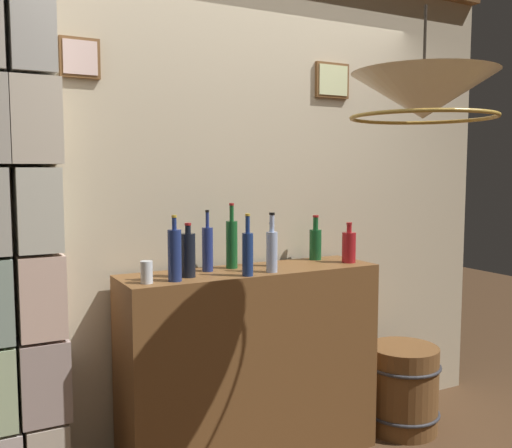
{
  "coord_description": "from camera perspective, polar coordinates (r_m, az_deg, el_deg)",
  "views": [
    {
      "loc": [
        -1.41,
        -1.85,
        1.6
      ],
      "look_at": [
        0.0,
        0.77,
        1.32
      ],
      "focal_mm": 40.05,
      "sensor_mm": 36.0,
      "label": 1
    }
  ],
  "objects": [
    {
      "name": "panelled_rear_partition",
      "position": [
        3.27,
        -2.69,
        4.12
      ],
      "size": [
        3.74,
        0.15,
        2.89
      ],
      "color": "#BCAD8E",
      "rests_on": "ground"
    },
    {
      "name": "liquor_bottle_sherry",
      "position": [
        3.09,
        -2.44,
        -1.91
      ],
      "size": [
        0.06,
        0.06,
        0.35
      ],
      "color": "#175223",
      "rests_on": "bar_shelf_unit"
    },
    {
      "name": "wooden_barrel",
      "position": [
        3.76,
        14.42,
        -15.59
      ],
      "size": [
        0.46,
        0.46,
        0.53
      ],
      "color": "brown",
      "rests_on": "ground"
    },
    {
      "name": "liquor_bottle_rye",
      "position": [
        2.86,
        -6.79,
        -3.02
      ],
      "size": [
        0.07,
        0.07,
        0.27
      ],
      "color": "black",
      "rests_on": "bar_shelf_unit"
    },
    {
      "name": "liquor_bottle_gin",
      "position": [
        3.01,
        -4.86,
        -2.43
      ],
      "size": [
        0.06,
        0.06,
        0.32
      ],
      "color": "navy",
      "rests_on": "bar_shelf_unit"
    },
    {
      "name": "liquor_bottle_vermouth",
      "position": [
        3.41,
        5.95,
        -1.88
      ],
      "size": [
        0.07,
        0.07,
        0.27
      ],
      "color": "#185025",
      "rests_on": "bar_shelf_unit"
    },
    {
      "name": "stone_pillar",
      "position": [
        2.85,
        -23.3,
        1.56
      ],
      "size": [
        0.45,
        0.28,
        2.82
      ],
      "color": "beige",
      "rests_on": "ground"
    },
    {
      "name": "pendant_lamp",
      "position": [
        2.47,
        16.37,
        12.04
      ],
      "size": [
        0.59,
        0.59,
        0.45
      ],
      "color": "#EFE5C6"
    },
    {
      "name": "liquor_bottle_vodka",
      "position": [
        3.17,
        1.55,
        -2.59
      ],
      "size": [
        0.06,
        0.06,
        0.25
      ],
      "color": "navy",
      "rests_on": "bar_shelf_unit"
    },
    {
      "name": "liquor_bottle_brandy",
      "position": [
        2.87,
        -0.84,
        -2.85
      ],
      "size": [
        0.06,
        0.06,
        0.32
      ],
      "color": "navy",
      "rests_on": "bar_shelf_unit"
    },
    {
      "name": "bar_shelf_unit",
      "position": [
        3.21,
        -0.44,
        -14.02
      ],
      "size": [
        1.42,
        0.4,
        1.07
      ],
      "primitive_type": "cube",
      "color": "brown",
      "rests_on": "ground"
    },
    {
      "name": "liquor_bottle_tequila",
      "position": [
        2.76,
        -8.13,
        -3.03
      ],
      "size": [
        0.07,
        0.07,
        0.32
      ],
      "color": "navy",
      "rests_on": "bar_shelf_unit"
    },
    {
      "name": "liquor_bottle_port",
      "position": [
        3.33,
        9.26,
        -2.24
      ],
      "size": [
        0.08,
        0.08,
        0.23
      ],
      "color": "#A51C21",
      "rests_on": "bar_shelf_unit"
    },
    {
      "name": "glass_tumbler_rocks",
      "position": [
        2.74,
        -10.87,
        -4.75
      ],
      "size": [
        0.06,
        0.06,
        0.11
      ],
      "color": "silver",
      "rests_on": "bar_shelf_unit"
    },
    {
      "name": "liquor_bottle_bourbon",
      "position": [
        2.98,
        1.59,
        -2.57
      ],
      "size": [
        0.06,
        0.06,
        0.31
      ],
      "color": "#A2B3D4",
      "rests_on": "bar_shelf_unit"
    }
  ]
}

